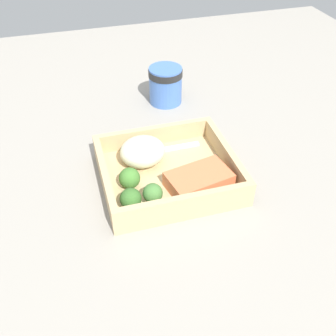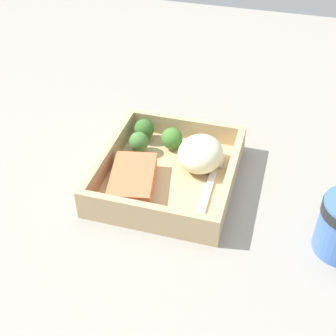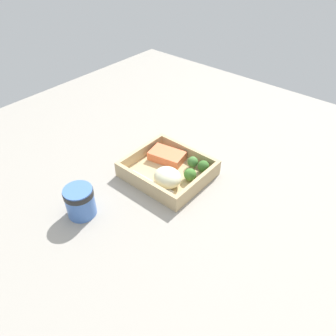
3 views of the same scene
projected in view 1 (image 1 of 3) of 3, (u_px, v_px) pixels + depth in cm
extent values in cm
cube|color=gray|center=(168.00, 183.00, 73.36)|extent=(160.00, 160.00, 2.00)
cube|color=tan|center=(168.00, 177.00, 72.34)|extent=(24.01, 21.49, 1.20)
cube|color=tan|center=(154.00, 135.00, 78.22)|extent=(24.01, 1.20, 3.79)
cube|color=tan|center=(186.00, 205.00, 63.26)|extent=(24.01, 1.20, 3.79)
cube|color=tan|center=(227.00, 155.00, 73.18)|extent=(1.20, 19.09, 3.79)
cube|color=tan|center=(105.00, 178.00, 68.30)|extent=(1.20, 19.09, 3.79)
cube|color=#E36E44|center=(199.00, 180.00, 68.60)|extent=(12.00, 8.64, 2.83)
ellipsoid|color=beige|center=(143.00, 152.00, 72.77)|extent=(8.47, 7.48, 5.40)
cylinder|color=#78995C|center=(153.00, 200.00, 65.77)|extent=(1.28, 1.28, 1.40)
sphere|color=#437435|center=(153.00, 193.00, 64.73)|extent=(3.38, 3.38, 3.38)
cylinder|color=#85A864|center=(130.00, 185.00, 69.02)|extent=(1.42, 1.42, 1.03)
sphere|color=#41772E|center=(130.00, 178.00, 68.04)|extent=(3.73, 3.73, 3.73)
cylinder|color=#7B9F5C|center=(131.00, 206.00, 64.75)|extent=(1.36, 1.36, 1.38)
sphere|color=#366428|center=(131.00, 199.00, 63.67)|extent=(3.58, 3.58, 3.58)
cube|color=silver|center=(169.00, 149.00, 77.55)|extent=(12.41, 1.23, 0.44)
cube|color=silver|center=(130.00, 156.00, 75.80)|extent=(3.42, 2.24, 0.44)
cylinder|color=#446DB9|center=(165.00, 85.00, 91.60)|extent=(7.62, 7.62, 8.63)
cylinder|color=black|center=(165.00, 73.00, 89.59)|extent=(7.85, 7.85, 1.55)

